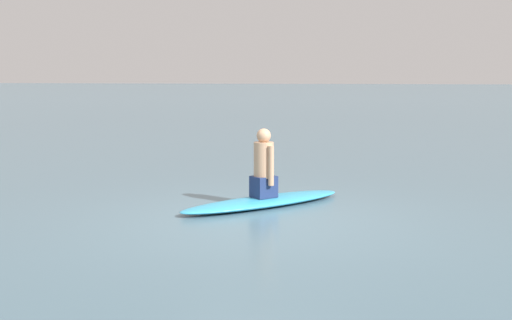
# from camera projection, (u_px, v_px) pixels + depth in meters

# --- Properties ---
(ground_plane) EXTENTS (400.00, 400.00, 0.00)m
(ground_plane) POSITION_uv_depth(u_px,v_px,m) (259.00, 221.00, 8.19)
(ground_plane) COLOR slate
(surfboard) EXTENTS (2.60, 2.21, 0.13)m
(surfboard) POSITION_uv_depth(u_px,v_px,m) (264.00, 201.00, 9.18)
(surfboard) COLOR #339EC6
(surfboard) RESTS_ON ground
(person_paddler) EXTENTS (0.43, 0.42, 1.01)m
(person_paddler) POSITION_uv_depth(u_px,v_px,m) (264.00, 166.00, 9.11)
(person_paddler) COLOR navy
(person_paddler) RESTS_ON surfboard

